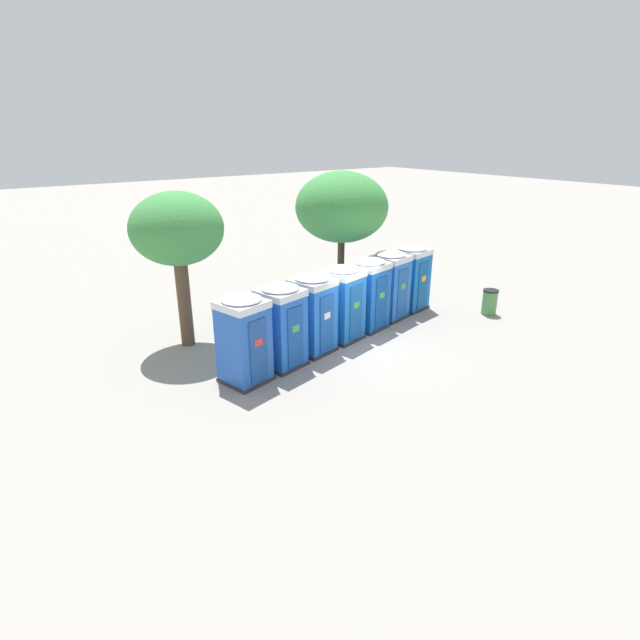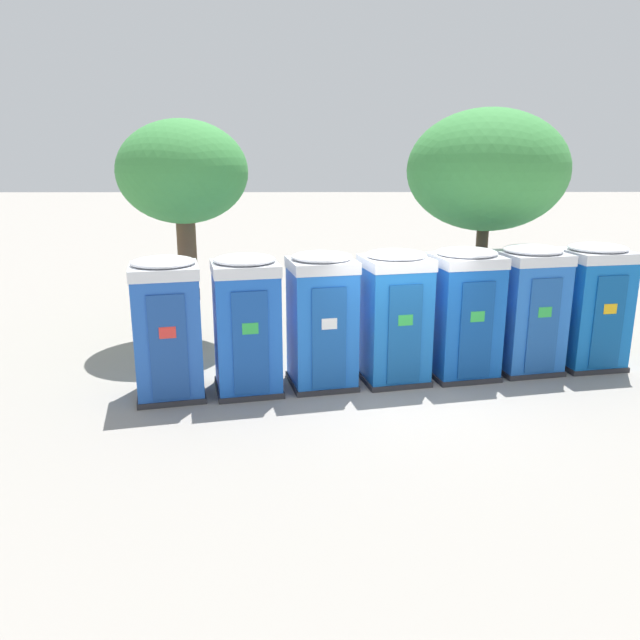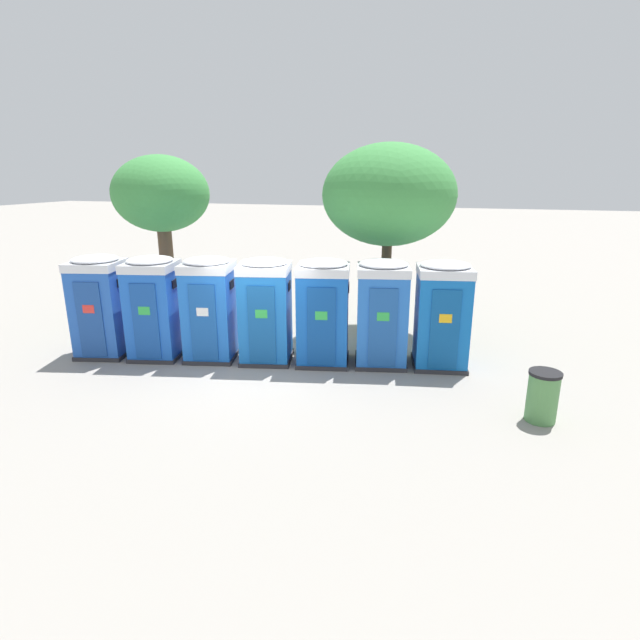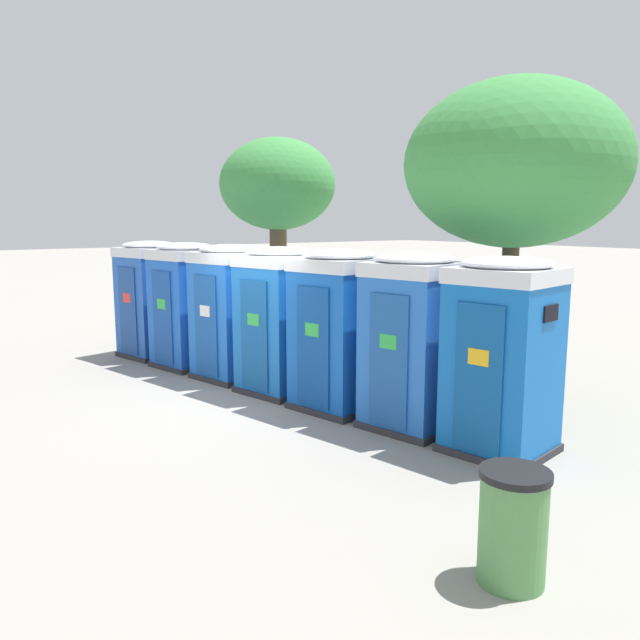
{
  "view_description": "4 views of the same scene",
  "coord_description": "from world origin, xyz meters",
  "px_view_note": "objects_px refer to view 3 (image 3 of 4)",
  "views": [
    {
      "loc": [
        -10.08,
        -11.66,
        6.71
      ],
      "look_at": [
        -1.17,
        0.35,
        0.98
      ],
      "focal_mm": 28.0,
      "sensor_mm": 36.0,
      "label": 1
    },
    {
      "loc": [
        -1.62,
        -10.87,
        4.27
      ],
      "look_at": [
        -1.51,
        0.28,
        1.27
      ],
      "focal_mm": 35.0,
      "sensor_mm": 36.0,
      "label": 2
    },
    {
      "loc": [
        4.42,
        -10.23,
        4.45
      ],
      "look_at": [
        1.18,
        0.81,
        1.06
      ],
      "focal_mm": 28.0,
      "sensor_mm": 36.0,
      "label": 3
    },
    {
      "loc": [
        8.99,
        -5.03,
        2.99
      ],
      "look_at": [
        0.83,
        0.74,
        1.38
      ],
      "focal_mm": 35.0,
      "sensor_mm": 36.0,
      "label": 4
    }
  ],
  "objects_px": {
    "portapotty_3": "(266,310)",
    "street_tree_0": "(389,196)",
    "portapotty_6": "(442,314)",
    "portapotty_0": "(101,305)",
    "portapotty_2": "(210,308)",
    "trash_can": "(543,396)",
    "portapotty_4": "(323,312)",
    "portapotty_5": "(382,313)",
    "street_tree_1": "(161,196)",
    "portapotty_1": "(154,307)"
  },
  "relations": [
    {
      "from": "street_tree_0",
      "to": "portapotty_4",
      "type": "bearing_deg",
      "value": -110.08
    },
    {
      "from": "portapotty_0",
      "to": "portapotty_4",
      "type": "xyz_separation_m",
      "value": [
        5.49,
        1.01,
        -0.0
      ]
    },
    {
      "from": "portapotty_5",
      "to": "street_tree_1",
      "type": "bearing_deg",
      "value": 163.4
    },
    {
      "from": "street_tree_1",
      "to": "portapotty_4",
      "type": "bearing_deg",
      "value": -22.94
    },
    {
      "from": "street_tree_0",
      "to": "portapotty_2",
      "type": "bearing_deg",
      "value": -138.87
    },
    {
      "from": "portapotty_6",
      "to": "street_tree_1",
      "type": "xyz_separation_m",
      "value": [
        -8.51,
        1.88,
        2.51
      ]
    },
    {
      "from": "portapotty_3",
      "to": "street_tree_0",
      "type": "height_order",
      "value": "street_tree_0"
    },
    {
      "from": "portapotty_4",
      "to": "trash_can",
      "type": "distance_m",
      "value": 5.1
    },
    {
      "from": "portapotty_3",
      "to": "street_tree_1",
      "type": "distance_m",
      "value": 5.74
    },
    {
      "from": "portapotty_5",
      "to": "trash_can",
      "type": "xyz_separation_m",
      "value": [
        3.37,
        -2.07,
        -0.79
      ]
    },
    {
      "from": "portapotty_3",
      "to": "trash_can",
      "type": "height_order",
      "value": "portapotty_3"
    },
    {
      "from": "portapotty_0",
      "to": "portapotty_3",
      "type": "distance_m",
      "value": 4.19
    },
    {
      "from": "portapotty_4",
      "to": "portapotty_6",
      "type": "bearing_deg",
      "value": 11.69
    },
    {
      "from": "portapotty_4",
      "to": "trash_can",
      "type": "height_order",
      "value": "portapotty_4"
    },
    {
      "from": "portapotty_5",
      "to": "trash_can",
      "type": "height_order",
      "value": "portapotty_5"
    },
    {
      "from": "street_tree_1",
      "to": "street_tree_0",
      "type": "bearing_deg",
      "value": 3.21
    },
    {
      "from": "portapotty_2",
      "to": "trash_can",
      "type": "relative_size",
      "value": 2.6
    },
    {
      "from": "portapotty_1",
      "to": "portapotty_6",
      "type": "bearing_deg",
      "value": 11.05
    },
    {
      "from": "portapotty_0",
      "to": "portapotty_6",
      "type": "height_order",
      "value": "same"
    },
    {
      "from": "portapotty_2",
      "to": "portapotty_1",
      "type": "bearing_deg",
      "value": -167.85
    },
    {
      "from": "portapotty_4",
      "to": "street_tree_1",
      "type": "bearing_deg",
      "value": 157.06
    },
    {
      "from": "portapotty_3",
      "to": "street_tree_0",
      "type": "distance_m",
      "value": 4.68
    },
    {
      "from": "portapotty_6",
      "to": "trash_can",
      "type": "xyz_separation_m",
      "value": [
        2.0,
        -2.31,
        -0.79
      ]
    },
    {
      "from": "trash_can",
      "to": "street_tree_0",
      "type": "bearing_deg",
      "value": 128.95
    },
    {
      "from": "portapotty_4",
      "to": "portapotty_5",
      "type": "bearing_deg",
      "value": 13.11
    },
    {
      "from": "portapotty_1",
      "to": "portapotty_2",
      "type": "bearing_deg",
      "value": 12.15
    },
    {
      "from": "portapotty_1",
      "to": "portapotty_4",
      "type": "xyz_separation_m",
      "value": [
        4.11,
        0.77,
        -0.0
      ]
    },
    {
      "from": "portapotty_1",
      "to": "portapotty_4",
      "type": "relative_size",
      "value": 1.0
    },
    {
      "from": "portapotty_0",
      "to": "trash_can",
      "type": "distance_m",
      "value": 10.28
    },
    {
      "from": "portapotty_5",
      "to": "portapotty_3",
      "type": "bearing_deg",
      "value": -168.34
    },
    {
      "from": "portapotty_3",
      "to": "street_tree_1",
      "type": "height_order",
      "value": "street_tree_1"
    },
    {
      "from": "portapotty_6",
      "to": "portapotty_0",
      "type": "bearing_deg",
      "value": -169.14
    },
    {
      "from": "portapotty_4",
      "to": "street_tree_1",
      "type": "distance_m",
      "value": 6.75
    },
    {
      "from": "portapotty_2",
      "to": "street_tree_1",
      "type": "height_order",
      "value": "street_tree_1"
    },
    {
      "from": "portapotty_4",
      "to": "portapotty_6",
      "type": "distance_m",
      "value": 2.79
    },
    {
      "from": "street_tree_0",
      "to": "trash_can",
      "type": "xyz_separation_m",
      "value": [
        3.7,
        -4.57,
        -3.38
      ]
    },
    {
      "from": "portapotty_5",
      "to": "portapotty_2",
      "type": "bearing_deg",
      "value": -169.05
    },
    {
      "from": "trash_can",
      "to": "portapotty_6",
      "type": "bearing_deg",
      "value": 130.79
    },
    {
      "from": "portapotty_3",
      "to": "street_tree_0",
      "type": "bearing_deg",
      "value": 51.94
    },
    {
      "from": "portapotty_3",
      "to": "portapotty_5",
      "type": "relative_size",
      "value": 1.0
    },
    {
      "from": "portapotty_3",
      "to": "portapotty_6",
      "type": "xyz_separation_m",
      "value": [
        4.11,
        0.81,
        -0.0
      ]
    },
    {
      "from": "portapotty_1",
      "to": "portapotty_2",
      "type": "xyz_separation_m",
      "value": [
        1.36,
        0.29,
        -0.0
      ]
    },
    {
      "from": "portapotty_3",
      "to": "portapotty_1",
      "type": "bearing_deg",
      "value": -169.16
    },
    {
      "from": "portapotty_2",
      "to": "portapotty_6",
      "type": "xyz_separation_m",
      "value": [
        5.48,
        1.04,
        -0.0
      ]
    },
    {
      "from": "portapotty_5",
      "to": "street_tree_1",
      "type": "xyz_separation_m",
      "value": [
        -7.13,
        2.13,
        2.51
      ]
    },
    {
      "from": "portapotty_0",
      "to": "portapotty_2",
      "type": "xyz_separation_m",
      "value": [
        2.74,
        0.53,
        -0.0
      ]
    },
    {
      "from": "portapotty_1",
      "to": "street_tree_0",
      "type": "xyz_separation_m",
      "value": [
        5.15,
        3.6,
        2.59
      ]
    },
    {
      "from": "portapotty_6",
      "to": "street_tree_1",
      "type": "distance_m",
      "value": 9.07
    },
    {
      "from": "portapotty_0",
      "to": "portapotty_1",
      "type": "height_order",
      "value": "same"
    },
    {
      "from": "portapotty_0",
      "to": "street_tree_0",
      "type": "distance_m",
      "value": 8.0
    }
  ]
}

